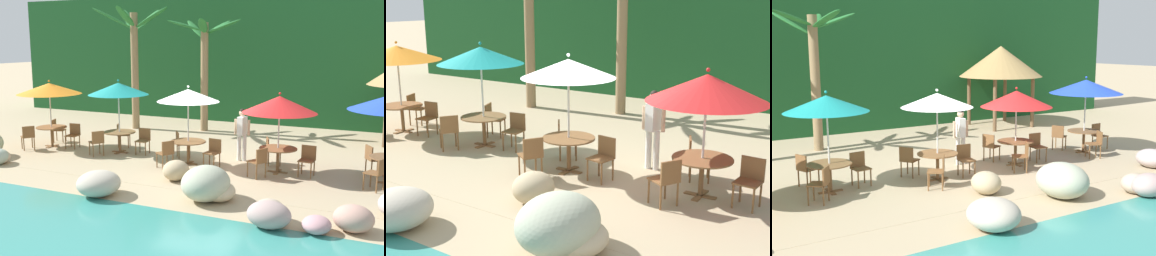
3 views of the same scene
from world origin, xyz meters
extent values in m
plane|color=tan|center=(0.00, 0.00, 0.00)|extent=(120.00, 120.00, 0.00)
cube|color=tan|center=(0.00, 0.00, 0.00)|extent=(18.00, 5.20, 0.01)
cube|color=#194C23|center=(0.00, 9.00, 3.00)|extent=(28.00, 2.40, 6.00)
ellipsoid|color=#ABB197|center=(1.43, -3.02, 0.43)|extent=(1.17, 1.38, 0.85)
ellipsoid|color=#C5B28F|center=(1.74, -2.91, 0.22)|extent=(0.78, 0.92, 0.45)
ellipsoid|color=tan|center=(0.03, -1.83, 0.28)|extent=(0.73, 0.81, 0.56)
ellipsoid|color=#B9A38D|center=(3.19, -3.72, 0.24)|extent=(0.67, 0.67, 0.49)
ellipsoid|color=#AE928D|center=(3.27, -4.06, 0.28)|extent=(0.93, 0.76, 0.56)
ellipsoid|color=#B2A09D|center=(5.68, -2.32, 0.28)|extent=(0.82, 0.97, 0.55)
ellipsoid|color=#BBB09D|center=(-1.14, -3.81, 0.31)|extent=(1.08, 1.15, 0.63)
cylinder|color=silver|center=(-3.18, 0.31, 1.16)|extent=(0.04, 0.04, 2.32)
cone|color=teal|center=(-3.18, 0.31, 2.22)|extent=(2.05, 2.05, 0.40)
sphere|color=teal|center=(-3.18, 0.31, 2.50)|extent=(0.07, 0.07, 0.07)
cube|color=brown|center=(-3.18, 0.31, 0.01)|extent=(0.60, 0.12, 0.03)
cube|color=brown|center=(-3.18, 0.31, 0.01)|extent=(0.12, 0.60, 0.03)
cylinder|color=brown|center=(-3.18, 0.31, 0.37)|extent=(0.09, 0.09, 0.71)
cylinder|color=brown|center=(-3.18, 0.31, 0.72)|extent=(1.10, 1.10, 0.03)
cylinder|color=brown|center=(-2.14, 0.26, 0.23)|extent=(0.04, 0.04, 0.45)
cylinder|color=brown|center=(-2.50, 0.21, 0.23)|extent=(0.04, 0.04, 0.45)
cylinder|color=brown|center=(-2.19, 0.61, 0.23)|extent=(0.04, 0.04, 0.45)
cylinder|color=brown|center=(-2.54, 0.57, 0.23)|extent=(0.04, 0.04, 0.45)
cube|color=brown|center=(-2.34, 0.41, 0.47)|extent=(0.47, 0.47, 0.03)
cube|color=brown|center=(-2.37, 0.61, 0.66)|extent=(0.42, 0.09, 0.42)
cylinder|color=brown|center=(-3.41, 1.32, 0.23)|extent=(0.04, 0.04, 0.45)
cylinder|color=brown|center=(-3.28, 0.99, 0.23)|extent=(0.04, 0.04, 0.45)
cylinder|color=brown|center=(-3.74, 1.19, 0.23)|extent=(0.04, 0.04, 0.45)
cylinder|color=brown|center=(-3.61, 0.86, 0.23)|extent=(0.04, 0.04, 0.45)
cube|color=brown|center=(-3.51, 1.09, 0.47)|extent=(0.55, 0.55, 0.03)
cube|color=brown|center=(-3.69, 1.01, 0.66)|extent=(0.19, 0.40, 0.42)
cylinder|color=brown|center=(-3.92, -0.44, 0.23)|extent=(0.04, 0.04, 0.45)
cylinder|color=brown|center=(-3.71, -0.15, 0.23)|extent=(0.04, 0.04, 0.45)
cylinder|color=brown|center=(-3.62, -0.64, 0.23)|extent=(0.04, 0.04, 0.45)
cylinder|color=brown|center=(-3.42, -0.35, 0.23)|extent=(0.04, 0.04, 0.45)
cube|color=brown|center=(-3.67, -0.39, 0.47)|extent=(0.58, 0.58, 0.03)
cube|color=brown|center=(-3.50, -0.51, 0.66)|extent=(0.27, 0.37, 0.42)
cylinder|color=silver|center=(-0.38, -0.12, 1.14)|extent=(0.04, 0.04, 2.27)
cone|color=white|center=(-0.38, -0.12, 2.17)|extent=(1.93, 1.93, 0.38)
sphere|color=white|center=(-0.38, -0.12, 2.44)|extent=(0.07, 0.07, 0.07)
cube|color=brown|center=(-0.38, -0.12, 0.01)|extent=(0.60, 0.12, 0.03)
cube|color=brown|center=(-0.38, -0.12, 0.01)|extent=(0.12, 0.60, 0.03)
cylinder|color=brown|center=(-0.38, -0.12, 0.37)|extent=(0.09, 0.09, 0.71)
cylinder|color=brown|center=(-0.38, -0.12, 0.72)|extent=(1.10, 1.10, 0.03)
cylinder|color=brown|center=(0.61, -0.44, 0.23)|extent=(0.04, 0.04, 0.45)
cylinder|color=brown|center=(0.26, -0.39, 0.23)|extent=(0.04, 0.04, 0.45)
cylinder|color=brown|center=(0.66, -0.09, 0.23)|extent=(0.04, 0.04, 0.45)
cylinder|color=brown|center=(0.31, -0.04, 0.23)|extent=(0.04, 0.04, 0.45)
cube|color=brown|center=(0.46, -0.24, 0.47)|extent=(0.48, 0.48, 0.03)
cube|color=brown|center=(0.49, -0.04, 0.66)|extent=(0.42, 0.10, 0.42)
cylinder|color=brown|center=(-0.83, 0.82, 0.23)|extent=(0.04, 0.04, 0.45)
cylinder|color=brown|center=(-0.63, 0.53, 0.23)|extent=(0.04, 0.04, 0.45)
cylinder|color=brown|center=(-1.12, 0.61, 0.23)|extent=(0.04, 0.04, 0.45)
cylinder|color=brown|center=(-0.92, 0.32, 0.23)|extent=(0.04, 0.04, 0.45)
cube|color=brown|center=(-0.88, 0.57, 0.47)|extent=(0.59, 0.59, 0.03)
cube|color=brown|center=(-1.04, 0.46, 0.66)|extent=(0.27, 0.36, 0.42)
cylinder|color=brown|center=(-1.08, -0.89, 0.23)|extent=(0.04, 0.04, 0.45)
cylinder|color=brown|center=(-0.89, -0.59, 0.23)|extent=(0.04, 0.04, 0.45)
cylinder|color=brown|center=(-0.77, -1.08, 0.23)|extent=(0.04, 0.04, 0.45)
cylinder|color=brown|center=(-0.58, -0.78, 0.23)|extent=(0.04, 0.04, 0.45)
cube|color=brown|center=(-0.83, -0.84, 0.47)|extent=(0.58, 0.58, 0.03)
cube|color=brown|center=(-0.66, -0.94, 0.66)|extent=(0.25, 0.38, 0.42)
cylinder|color=silver|center=(2.42, 0.08, 1.06)|extent=(0.04, 0.04, 2.12)
cone|color=red|center=(2.42, 0.08, 2.02)|extent=(2.15, 2.15, 0.48)
sphere|color=red|center=(2.42, 0.08, 2.34)|extent=(0.07, 0.07, 0.07)
cube|color=brown|center=(2.42, 0.08, 0.01)|extent=(0.60, 0.12, 0.03)
cube|color=brown|center=(2.42, 0.08, 0.01)|extent=(0.12, 0.60, 0.03)
cylinder|color=brown|center=(2.42, 0.08, 0.37)|extent=(0.09, 0.09, 0.71)
cylinder|color=brown|center=(2.42, 0.08, 0.72)|extent=(1.10, 1.10, 0.03)
cylinder|color=brown|center=(3.43, -0.18, 0.23)|extent=(0.04, 0.04, 0.45)
cylinder|color=brown|center=(3.07, -0.16, 0.23)|extent=(0.04, 0.04, 0.45)
cylinder|color=brown|center=(3.46, 0.17, 0.23)|extent=(0.04, 0.04, 0.45)
cylinder|color=brown|center=(3.10, 0.20, 0.23)|extent=(0.04, 0.04, 0.45)
cube|color=brown|center=(3.27, 0.01, 0.47)|extent=(0.45, 0.45, 0.03)
cube|color=brown|center=(3.28, 0.21, 0.66)|extent=(0.42, 0.07, 0.42)
cylinder|color=brown|center=(2.19, 1.09, 0.23)|extent=(0.04, 0.04, 0.45)
cylinder|color=brown|center=(2.33, 0.76, 0.23)|extent=(0.04, 0.04, 0.45)
cylinder|color=brown|center=(1.86, 0.96, 0.23)|extent=(0.04, 0.04, 0.45)
cylinder|color=brown|center=(2.00, 0.63, 0.23)|extent=(0.04, 0.04, 0.45)
cube|color=brown|center=(2.10, 0.86, 0.47)|extent=(0.55, 0.55, 0.03)
cube|color=brown|center=(1.91, 0.79, 0.66)|extent=(0.19, 0.40, 0.42)
cylinder|color=brown|center=(1.76, -0.73, 0.23)|extent=(0.04, 0.04, 0.45)
cylinder|color=brown|center=(1.93, -0.42, 0.23)|extent=(0.04, 0.04, 0.45)
cylinder|color=brown|center=(2.07, -0.91, 0.23)|extent=(0.04, 0.04, 0.45)
cylinder|color=brown|center=(2.24, -0.60, 0.23)|extent=(0.04, 0.04, 0.45)
cube|color=brown|center=(2.00, -0.66, 0.47)|extent=(0.57, 0.57, 0.03)
cube|color=brown|center=(2.17, -0.76, 0.66)|extent=(0.24, 0.38, 0.42)
cylinder|color=silver|center=(5.45, 0.23, 1.17)|extent=(0.04, 0.04, 2.33)
cone|color=blue|center=(5.45, 0.23, 2.23)|extent=(2.41, 2.41, 0.46)
sphere|color=blue|center=(5.45, 0.23, 2.54)|extent=(0.07, 0.07, 0.07)
cube|color=brown|center=(5.45, 0.23, 0.01)|extent=(0.60, 0.12, 0.03)
cube|color=brown|center=(5.45, 0.23, 0.01)|extent=(0.12, 0.60, 0.03)
cylinder|color=brown|center=(5.45, 0.23, 0.37)|extent=(0.09, 0.09, 0.71)
cylinder|color=brown|center=(5.45, 0.23, 0.72)|extent=(1.10, 1.10, 0.03)
cylinder|color=brown|center=(6.49, 0.11, 0.23)|extent=(0.04, 0.04, 0.45)
cylinder|color=brown|center=(6.13, 0.09, 0.23)|extent=(0.04, 0.04, 0.45)
cylinder|color=brown|center=(6.47, 0.46, 0.23)|extent=(0.04, 0.04, 0.45)
cylinder|color=brown|center=(6.11, 0.44, 0.23)|extent=(0.04, 0.04, 0.45)
cube|color=brown|center=(6.30, 0.28, 0.47)|extent=(0.44, 0.44, 0.03)
cube|color=brown|center=(6.29, 0.48, 0.66)|extent=(0.42, 0.06, 0.42)
cylinder|color=brown|center=(5.10, 1.21, 0.23)|extent=(0.04, 0.04, 0.45)
cylinder|color=brown|center=(5.27, 0.90, 0.23)|extent=(0.04, 0.04, 0.45)
cylinder|color=brown|center=(4.79, 1.03, 0.23)|extent=(0.04, 0.04, 0.45)
cylinder|color=brown|center=(4.96, 0.72, 0.23)|extent=(0.04, 0.04, 0.45)
cube|color=brown|center=(5.03, 0.97, 0.47)|extent=(0.57, 0.57, 0.03)
cube|color=brown|center=(4.86, 0.87, 0.66)|extent=(0.24, 0.38, 0.42)
cylinder|color=brown|center=(4.85, -0.63, 0.23)|extent=(0.04, 0.04, 0.45)
cylinder|color=brown|center=(5.00, -0.31, 0.23)|extent=(0.04, 0.04, 0.45)
cylinder|color=brown|center=(5.18, -0.78, 0.23)|extent=(0.04, 0.04, 0.45)
cylinder|color=brown|center=(5.33, -0.46, 0.23)|extent=(0.04, 0.04, 0.45)
cube|color=brown|center=(5.09, -0.54, 0.47)|extent=(0.56, 0.56, 0.03)
cube|color=brown|center=(5.27, -0.63, 0.66)|extent=(0.21, 0.40, 0.42)
cylinder|color=olive|center=(-2.11, 5.28, 2.29)|extent=(0.32, 0.32, 4.58)
ellipsoid|color=#236B2D|center=(-1.32, 5.37, 4.41)|extent=(1.57, 0.52, 0.65)
ellipsoid|color=#236B2D|center=(-1.79, 6.01, 4.39)|extent=(0.94, 1.53, 0.72)
ellipsoid|color=#236B2D|center=(-2.74, 5.77, 4.33)|extent=(1.36, 1.18, 0.87)
ellipsoid|color=#236B2D|center=(-2.82, 4.93, 4.45)|extent=(1.56, 1.01, 0.54)
ellipsoid|color=#236B2D|center=(-1.87, 4.52, 4.42)|extent=(0.81, 1.58, 0.63)
cylinder|color=brown|center=(5.14, 7.01, 1.10)|extent=(0.16, 0.16, 2.20)
cylinder|color=brown|center=(7.16, 7.01, 1.10)|extent=(0.16, 0.16, 2.20)
cylinder|color=brown|center=(5.14, 4.99, 1.10)|extent=(0.16, 0.16, 2.20)
cylinder|color=brown|center=(7.16, 4.99, 1.10)|extent=(0.16, 0.16, 2.20)
cone|color=#9E7F4C|center=(6.15, 6.00, 2.86)|extent=(3.66, 3.66, 1.33)
cylinder|color=white|center=(0.93, 0.97, 0.43)|extent=(0.13, 0.13, 0.86)
cylinder|color=white|center=(1.11, 0.97, 0.43)|extent=(0.13, 0.13, 0.86)
cube|color=white|center=(1.02, 0.97, 1.15)|extent=(0.25, 0.37, 0.58)
cylinder|color=#D6AD89|center=(0.80, 0.97, 1.10)|extent=(0.08, 0.08, 0.50)
cylinder|color=#D6AD89|center=(1.24, 0.97, 1.10)|extent=(0.08, 0.08, 0.50)
sphere|color=#D6AD89|center=(1.02, 0.97, 1.56)|extent=(0.21, 0.21, 0.21)
sphere|color=black|center=(1.02, 0.97, 1.61)|extent=(0.18, 0.18, 0.18)
camera|label=1|loc=(5.57, -12.98, 3.78)|focal=43.48mm
camera|label=2|loc=(5.31, -8.40, 3.55)|focal=47.21mm
camera|label=3|loc=(-6.45, -11.26, 3.67)|focal=45.20mm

